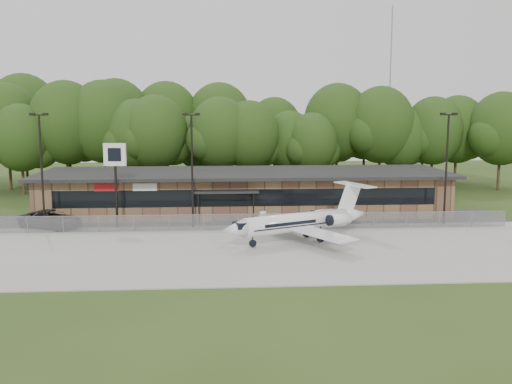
{
  "coord_description": "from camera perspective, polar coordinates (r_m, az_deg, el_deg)",
  "views": [
    {
      "loc": [
        -2.6,
        -33.78,
        10.66
      ],
      "look_at": [
        0.36,
        12.0,
        3.87
      ],
      "focal_mm": 40.0,
      "sensor_mm": 36.0,
      "label": 1
    }
  ],
  "objects": [
    {
      "name": "suv",
      "position": [
        54.07,
        -19.8,
        -2.59
      ],
      "size": [
        6.4,
        5.0,
        1.62
      ],
      "primitive_type": "imported",
      "rotation": [
        0.0,
        0.0,
        1.11
      ],
      "color": "#343437",
      "rests_on": "ground"
    },
    {
      "name": "terminal",
      "position": [
        58.39,
        -1.12,
        0.06
      ],
      "size": [
        41.0,
        11.65,
        4.3
      ],
      "color": "olive",
      "rests_on": "ground"
    },
    {
      "name": "treeline",
      "position": [
        75.89,
        -1.75,
        6.02
      ],
      "size": [
        72.0,
        12.0,
        15.0
      ],
      "primitive_type": null,
      "color": "#1B310F",
      "rests_on": "ground"
    },
    {
      "name": "business_jet",
      "position": [
        45.64,
        4.54,
        -3.06
      ],
      "size": [
        12.91,
        11.5,
        4.47
      ],
      "rotation": [
        0.0,
        0.0,
        0.43
      ],
      "color": "white",
      "rests_on": "ground"
    },
    {
      "name": "apron",
      "position": [
        43.18,
        -0.14,
        -5.82
      ],
      "size": [
        64.0,
        18.0,
        0.08
      ],
      "primitive_type": "cube",
      "color": "#9E9B93",
      "rests_on": "ground"
    },
    {
      "name": "light_pole_mid",
      "position": [
        50.55,
        -6.42,
        3.05
      ],
      "size": [
        1.55,
        0.3,
        10.23
      ],
      "color": "black",
      "rests_on": "ground"
    },
    {
      "name": "parking_lot",
      "position": [
        54.39,
        -0.89,
        -2.86
      ],
      "size": [
        50.0,
        9.0,
        0.06
      ],
      "primitive_type": "cube",
      "color": "#383835",
      "rests_on": "ground"
    },
    {
      "name": "ground",
      "position": [
        35.51,
        0.68,
        -9.05
      ],
      "size": [
        160.0,
        160.0,
        0.0
      ],
      "primitive_type": "plane",
      "color": "#2A4017",
      "rests_on": "ground"
    },
    {
      "name": "radio_mast",
      "position": [
        85.42,
        13.22,
        9.43
      ],
      "size": [
        0.2,
        0.2,
        25.0
      ],
      "primitive_type": "cylinder",
      "color": "gray",
      "rests_on": "ground"
    },
    {
      "name": "fence",
      "position": [
        49.84,
        -0.64,
        -3.03
      ],
      "size": [
        46.0,
        0.04,
        1.52
      ],
      "color": "gray",
      "rests_on": "ground"
    },
    {
      "name": "light_pole_left",
      "position": [
        52.79,
        -20.67,
        2.78
      ],
      "size": [
        1.55,
        0.3,
        10.23
      ],
      "color": "black",
      "rests_on": "ground"
    },
    {
      "name": "pole_sign",
      "position": [
        51.62,
        -13.91,
        2.78
      ],
      "size": [
        2.0,
        0.47,
        7.6
      ],
      "rotation": [
        0.0,
        0.0,
        -0.12
      ],
      "color": "black",
      "rests_on": "ground"
    },
    {
      "name": "light_pole_right",
      "position": [
        54.54,
        18.53,
        3.05
      ],
      "size": [
        1.55,
        0.3,
        10.23
      ],
      "color": "black",
      "rests_on": "ground"
    }
  ]
}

